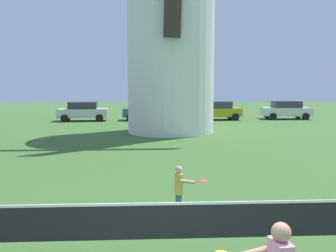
% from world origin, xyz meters
% --- Properties ---
extents(windmill, '(8.50, 5.99, 13.81)m').
position_xyz_m(windmill, '(0.97, 18.04, 6.83)').
color(windmill, white).
rests_on(windmill, ground_plane).
extents(tennis_net, '(5.63, 0.06, 1.10)m').
position_xyz_m(tennis_net, '(0.09, 1.75, 0.69)').
color(tennis_net, black).
rests_on(tennis_net, ground_plane).
extents(player_far, '(0.71, 0.38, 1.11)m').
position_xyz_m(player_far, '(0.35, 3.78, 0.63)').
color(player_far, slate).
rests_on(player_far, ground_plane).
extents(parked_car_silver, '(4.13, 2.12, 1.56)m').
position_xyz_m(parked_car_silver, '(-5.79, 25.49, 0.81)').
color(parked_car_silver, silver).
rests_on(parked_car_silver, ground_plane).
extents(parked_car_blue, '(3.82, 1.88, 1.56)m').
position_xyz_m(parked_car_blue, '(-0.64, 25.88, 0.81)').
color(parked_car_blue, '#334C99').
rests_on(parked_car_blue, ground_plane).
extents(parked_car_mustard, '(3.89, 2.05, 1.56)m').
position_xyz_m(parked_car_mustard, '(5.44, 25.92, 0.81)').
color(parked_car_mustard, '#999919').
rests_on(parked_car_mustard, ground_plane).
extents(parked_car_cream, '(4.14, 2.00, 1.56)m').
position_xyz_m(parked_car_cream, '(11.49, 26.32, 0.81)').
color(parked_car_cream, silver).
rests_on(parked_car_cream, ground_plane).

